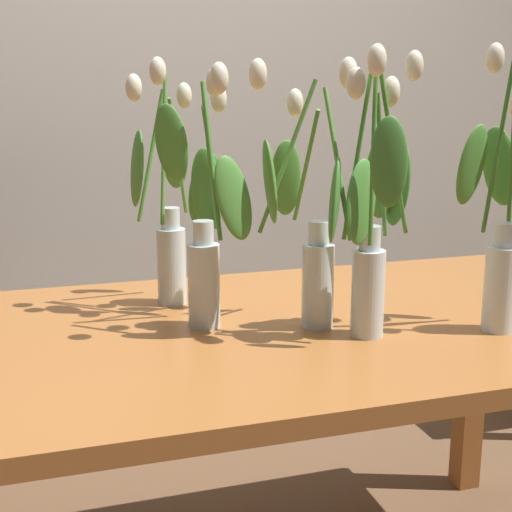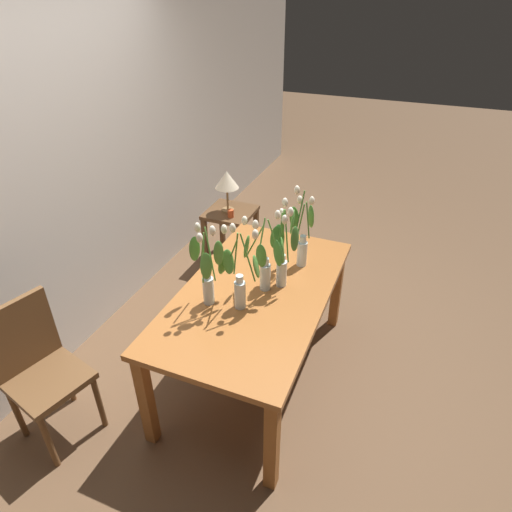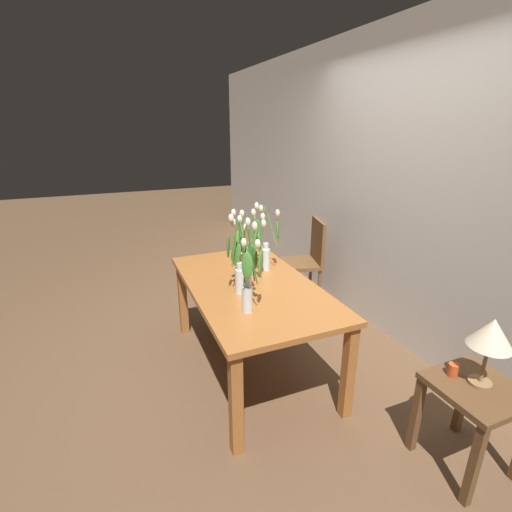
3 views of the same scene
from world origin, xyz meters
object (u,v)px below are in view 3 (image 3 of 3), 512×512
object	(u,v)px
tulip_vase_3	(250,281)
side_table	(474,403)
table_lamp	(492,335)
pillar_candle	(453,370)
tulip_vase_1	(265,244)
tulip_vase_4	(247,251)
tulip_vase_2	(241,263)
tulip_vase_0	(246,261)
dining_table	(251,295)
dining_chair	(308,257)

from	to	relation	value
tulip_vase_3	side_table	bearing A→B (deg)	46.48
table_lamp	pillar_candle	xyz separation A→B (m)	(-0.11, -0.08, -0.27)
tulip_vase_1	tulip_vase_4	bearing A→B (deg)	-72.43
tulip_vase_2	side_table	world-z (taller)	tulip_vase_2
tulip_vase_4	table_lamp	distance (m)	1.68
tulip_vase_2	tulip_vase_0	bearing A→B (deg)	140.95
tulip_vase_2	tulip_vase_3	xyz separation A→B (m)	(0.28, -0.04, -0.02)
dining_table	tulip_vase_3	world-z (taller)	tulip_vase_3
dining_table	side_table	bearing A→B (deg)	31.10
tulip_vase_0	table_lamp	world-z (taller)	tulip_vase_0
tulip_vase_4	pillar_candle	size ratio (longest dim) A/B	7.28
dining_table	tulip_vase_2	xyz separation A→B (m)	(0.12, -0.13, 0.32)
tulip_vase_1	dining_chair	world-z (taller)	tulip_vase_1
tulip_vase_2	tulip_vase_4	distance (m)	0.34
dining_table	table_lamp	size ratio (longest dim) A/B	4.02
tulip_vase_0	pillar_candle	world-z (taller)	tulip_vase_0
tulip_vase_3	tulip_vase_4	size ratio (longest dim) A/B	1.08
tulip_vase_2	side_table	xyz separation A→B (m)	(1.19, 0.92, -0.54)
tulip_vase_4	table_lamp	size ratio (longest dim) A/B	1.37
dining_table	side_table	size ratio (longest dim) A/B	2.91
tulip_vase_1	tulip_vase_4	distance (m)	0.19
dining_chair	pillar_candle	world-z (taller)	dining_chair
tulip_vase_4	table_lamp	bearing A→B (deg)	27.59
pillar_candle	tulip_vase_2	bearing A→B (deg)	-141.37
tulip_vase_0	tulip_vase_4	size ratio (longest dim) A/B	1.02
dining_table	pillar_candle	bearing A→B (deg)	31.46
tulip_vase_3	side_table	distance (m)	1.43
tulip_vase_3	dining_chair	bearing A→B (deg)	137.39
tulip_vase_1	dining_table	bearing A→B (deg)	-43.10
tulip_vase_2	tulip_vase_3	bearing A→B (deg)	-8.52
table_lamp	dining_chair	bearing A→B (deg)	174.85
table_lamp	tulip_vase_2	bearing A→B (deg)	-141.57
tulip_vase_2	dining_chair	bearing A→B (deg)	131.39
tulip_vase_0	tulip_vase_1	distance (m)	0.37
tulip_vase_2	pillar_candle	size ratio (longest dim) A/B	7.70
tulip_vase_1	table_lamp	bearing A→B (deg)	21.30
dining_table	tulip_vase_2	size ratio (longest dim) A/B	2.77
tulip_vase_0	table_lamp	size ratio (longest dim) A/B	1.39
tulip_vase_3	pillar_candle	size ratio (longest dim) A/B	7.83
dining_chair	side_table	bearing A→B (deg)	-5.65
tulip_vase_2	tulip_vase_3	world-z (taller)	tulip_vase_3
dining_chair	table_lamp	distance (m)	2.22
dining_chair	side_table	size ratio (longest dim) A/B	1.69
dining_chair	table_lamp	size ratio (longest dim) A/B	2.34
dining_table	side_table	xyz separation A→B (m)	(1.32, 0.79, -0.22)
tulip_vase_0	tulip_vase_1	xyz separation A→B (m)	(-0.26, 0.26, 0.02)
tulip_vase_2	pillar_candle	bearing A→B (deg)	38.63
tulip_vase_1	pillar_candle	size ratio (longest dim) A/B	7.52
tulip_vase_0	pillar_candle	xyz separation A→B (m)	(1.17, 0.78, -0.36)
tulip_vase_3	dining_table	bearing A→B (deg)	157.49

